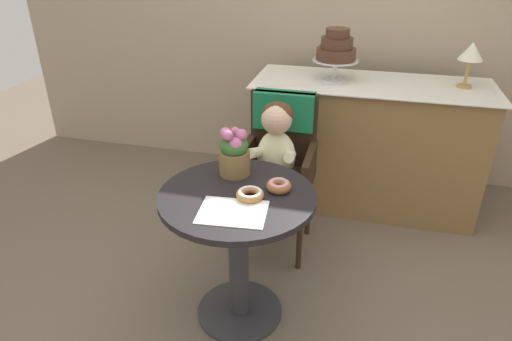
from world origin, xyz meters
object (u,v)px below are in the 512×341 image
Objects in this scene: donut_front at (250,194)px; cafe_table at (238,232)px; tiered_cake_stand at (336,50)px; table_lamp at (471,53)px; wicker_chair at (280,148)px; seated_child at (275,153)px; donut_mid at (279,185)px; flower_vase at (234,152)px.

cafe_table is at bearing 162.74° from donut_front.
tiered_cake_stand is 1.18× the size of table_lamp.
wicker_chair is (0.06, 0.71, 0.13)m from cafe_table.
seated_child is (0.00, -0.16, 0.04)m from wicker_chair.
donut_front is 1.08× the size of donut_mid.
wicker_chair is 7.63× the size of donut_front.
cafe_table is 0.24m from donut_front.
table_lamp reaches higher than cafe_table.
seated_child is (0.06, 0.55, 0.17)m from cafe_table.
wicker_chair is at bearing 90.69° from donut_front.
wicker_chair is 1.31× the size of seated_child.
tiered_cake_stand is at bearing -177.06° from table_lamp.
table_lamp reaches higher than wicker_chair.
donut_front is 1.76m from table_lamp.
tiered_cake_stand is (0.29, 1.30, 0.59)m from cafe_table.
table_lamp is at bearing 2.94° from tiered_cake_stand.
wicker_chair is at bearing 76.62° from flower_vase.
cafe_table is 0.72m from wicker_chair.
table_lamp reaches higher than donut_front.
wicker_chair is at bearing -148.95° from table_lamp.
donut_mid is 0.47× the size of flower_vase.
wicker_chair is at bearing 85.37° from cafe_table.
seated_child is 0.58m from donut_front.
tiered_cake_stand is at bearing 77.22° from cafe_table.
tiered_cake_stand is at bearing 80.17° from donut_front.
wicker_chair is 2.83× the size of tiered_cake_stand.
flower_vase is 1.20m from tiered_cake_stand.
table_lamp is at bearing 44.42° from flower_vase.
cafe_table is at bearing -70.38° from flower_vase.
donut_mid is 0.28m from flower_vase.
donut_front reaches higher than cafe_table.
flower_vase is at bearing 156.16° from donut_mid.
donut_front is at bearing -137.42° from donut_mid.
table_lamp is (1.06, 0.79, 0.44)m from seated_child.
tiered_cake_stand is (0.36, 1.11, 0.27)m from flower_vase.
cafe_table is at bearing -155.50° from donut_mid.
tiered_cake_stand reaches higher than cafe_table.
wicker_chair reaches higher than cafe_table.
cafe_table is 5.76× the size of donut_front.
flower_vase is (-0.13, 0.21, 0.09)m from donut_front.
flower_vase is 0.86× the size of table_lamp.
seated_child is 5.81× the size of donut_front.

